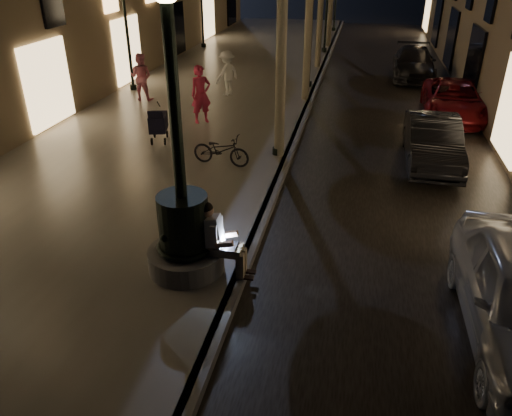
% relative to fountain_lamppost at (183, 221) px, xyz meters
% --- Properties ---
extents(ground, '(120.00, 120.00, 0.00)m').
position_rel_fountain_lamppost_xyz_m(ground, '(1.00, 13.00, -1.21)').
color(ground, black).
rests_on(ground, ground).
extents(cobble_lane, '(6.00, 45.00, 0.02)m').
position_rel_fountain_lamppost_xyz_m(cobble_lane, '(4.00, 13.00, -1.20)').
color(cobble_lane, black).
rests_on(cobble_lane, ground).
extents(promenade, '(8.00, 45.00, 0.20)m').
position_rel_fountain_lamppost_xyz_m(promenade, '(-3.00, 13.00, -1.11)').
color(promenade, slate).
rests_on(promenade, ground).
extents(curb_strip, '(0.25, 45.00, 0.20)m').
position_rel_fountain_lamppost_xyz_m(curb_strip, '(1.00, 13.00, -1.11)').
color(curb_strip, '#59595B').
rests_on(curb_strip, ground).
extents(fountain_lamppost, '(1.40, 1.40, 5.21)m').
position_rel_fountain_lamppost_xyz_m(fountain_lamppost, '(0.00, 0.00, 0.00)').
color(fountain_lamppost, '#59595B').
rests_on(fountain_lamppost, promenade).
extents(seated_man_laptop, '(1.05, 0.36, 1.42)m').
position_rel_fountain_lamppost_xyz_m(seated_man_laptop, '(0.61, 0.00, -0.27)').
color(seated_man_laptop, tan).
rests_on(seated_man_laptop, promenade).
extents(lamp_curb_a, '(0.36, 0.36, 4.81)m').
position_rel_fountain_lamppost_xyz_m(lamp_curb_a, '(0.70, 6.00, 2.02)').
color(lamp_curb_a, black).
rests_on(lamp_curb_a, promenade).
extents(lamp_curb_b, '(0.36, 0.36, 4.81)m').
position_rel_fountain_lamppost_xyz_m(lamp_curb_b, '(0.70, 14.00, 2.02)').
color(lamp_curb_b, black).
rests_on(lamp_curb_b, promenade).
extents(lamp_left_b, '(0.36, 0.36, 4.81)m').
position_rel_fountain_lamppost_xyz_m(lamp_left_b, '(-6.40, 12.00, 2.02)').
color(lamp_left_b, black).
rests_on(lamp_left_b, promenade).
extents(stroller, '(0.68, 1.18, 1.18)m').
position_rel_fountain_lamppost_xyz_m(stroller, '(-3.01, 6.32, -0.42)').
color(stroller, black).
rests_on(stroller, promenade).
extents(car_second, '(1.39, 3.97, 1.31)m').
position_rel_fountain_lamppost_xyz_m(car_second, '(5.00, 6.71, -0.56)').
color(car_second, black).
rests_on(car_second, ground).
extents(car_third, '(2.37, 4.66, 1.26)m').
position_rel_fountain_lamppost_xyz_m(car_third, '(6.20, 11.37, -0.58)').
color(car_third, maroon).
rests_on(car_third, ground).
extents(car_rear, '(1.97, 4.59, 1.32)m').
position_rel_fountain_lamppost_xyz_m(car_rear, '(5.24, 17.50, -0.55)').
color(car_rear, '#2B2A2F').
rests_on(car_rear, ground).
extents(pedestrian_red, '(0.83, 0.78, 1.90)m').
position_rel_fountain_lamppost_xyz_m(pedestrian_red, '(-2.29, 8.38, -0.06)').
color(pedestrian_red, '#C32746').
rests_on(pedestrian_red, promenade).
extents(pedestrian_pink, '(0.88, 0.69, 1.76)m').
position_rel_fountain_lamppost_xyz_m(pedestrian_pink, '(-5.37, 10.60, -0.13)').
color(pedestrian_pink, '#CE6D81').
rests_on(pedestrian_pink, promenade).
extents(pedestrian_white, '(1.13, 1.28, 1.72)m').
position_rel_fountain_lamppost_xyz_m(pedestrian_white, '(-2.32, 11.95, -0.15)').
color(pedestrian_white, silver).
rests_on(pedestrian_white, promenade).
extents(bicycle, '(1.67, 0.76, 0.85)m').
position_rel_fountain_lamppost_xyz_m(bicycle, '(-0.67, 4.93, -0.59)').
color(bicycle, black).
rests_on(bicycle, promenade).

